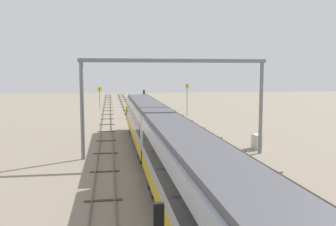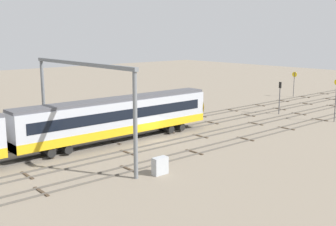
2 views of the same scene
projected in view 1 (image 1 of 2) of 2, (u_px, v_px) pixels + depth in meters
The scene contains 10 objects.
ground_plane at pixel (161, 140), 45.29m from camera, with size 204.83×204.83×0.00m, color gray.
track_near_foreground at pixel (213, 138), 46.26m from camera, with size 188.83×2.40×0.16m.
track_second_near at pixel (178, 138), 45.61m from camera, with size 188.83×2.40×0.16m.
track_with_train at pixel (143, 139), 44.95m from camera, with size 188.83×2.40×0.16m.
track_second_far at pixel (106, 140), 44.30m from camera, with size 188.83×2.40×0.16m.
overhead_gantry at pixel (175, 85), 35.63m from camera, with size 0.40×17.82×9.29m.
speed_sign_near_foreground at pixel (100, 94), 83.89m from camera, with size 0.14×0.99×4.74m.
speed_sign_mid_trackside at pixel (187, 96), 70.71m from camera, with size 0.14×0.81×5.85m.
signal_light_trackside_approach at pixel (144, 99), 68.51m from camera, with size 0.31×0.32×4.83m.
relay_cabinet at pixel (257, 142), 39.81m from camera, with size 1.40×0.69×1.51m.
Camera 1 is at (-44.29, 5.96, 8.05)m, focal length 40.44 mm.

